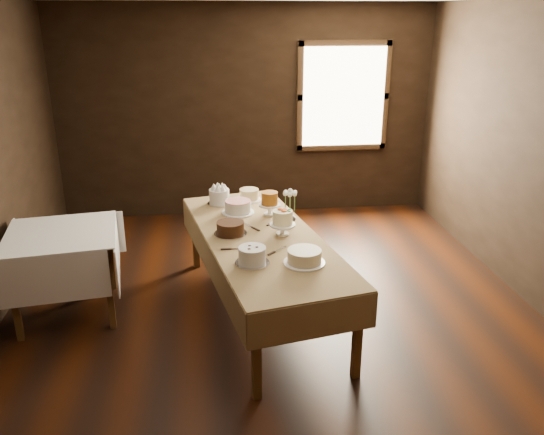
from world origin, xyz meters
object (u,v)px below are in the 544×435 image
at_px(display_table, 261,242).
at_px(cake_caramel, 270,205).
at_px(cake_server_d, 277,221).
at_px(flower_vase, 290,217).
at_px(cake_server_c, 249,226).
at_px(cake_server_e, 240,249).
at_px(cake_flowers, 283,224).
at_px(cake_meringue, 219,197).
at_px(cake_server_a, 280,249).
at_px(cake_cream, 304,257).
at_px(cake_lattice, 238,208).
at_px(side_table, 62,243).
at_px(cake_server_b, 309,251).
at_px(cake_speckled, 249,195).
at_px(cake_chocolate, 230,229).
at_px(cake_swirl, 252,256).

xyz_separation_m(display_table, cake_caramel, (0.14, 0.53, 0.16)).
height_order(cake_server_d, flower_vase, flower_vase).
height_order(cake_server_c, cake_server_e, same).
bearing_deg(cake_flowers, flower_vase, 68.50).
distance_m(cake_meringue, cake_server_a, 1.33).
relative_size(cake_cream, cake_server_d, 1.56).
bearing_deg(cake_lattice, display_table, -74.70).
bearing_deg(side_table, cake_meringue, 25.94).
bearing_deg(cake_server_b, cake_speckled, 178.17).
bearing_deg(cake_meringue, side_table, -154.06).
relative_size(cake_meringue, cake_server_d, 1.21).
xyz_separation_m(cake_server_d, cake_server_e, (-0.40, -0.63, 0.00)).
relative_size(display_table, cake_meringue, 9.20).
relative_size(cake_server_a, cake_server_b, 1.00).
height_order(cake_cream, cake_server_e, cake_cream).
bearing_deg(side_table, cake_cream, -21.86).
xyz_separation_m(cake_lattice, cake_server_b, (0.54, -1.01, -0.05)).
bearing_deg(display_table, cake_flowers, 1.41).
distance_m(cake_chocolate, cake_server_a, 0.56).
relative_size(cake_meringue, cake_cream, 0.77).
bearing_deg(cake_lattice, cake_server_b, -62.14).
relative_size(cake_meringue, cake_server_b, 1.21).
xyz_separation_m(side_table, cake_meringue, (1.45, 0.70, 0.14)).
relative_size(cake_flowers, cake_cream, 0.64).
bearing_deg(cake_caramel, display_table, -104.56).
xyz_separation_m(cake_lattice, cake_cream, (0.45, -1.24, -0.00)).
bearing_deg(cake_server_e, cake_flowers, 35.92).
relative_size(cake_cream, flower_vase, 3.10).
bearing_deg(cake_server_b, cake_lattice, -169.62).
distance_m(cake_meringue, cake_lattice, 0.35).
distance_m(cake_meringue, cake_server_c, 0.72).
distance_m(side_table, cake_server_c, 1.71).
xyz_separation_m(cake_lattice, cake_chocolate, (-0.10, -0.55, -0.00)).
distance_m(cake_cream, cake_server_d, 0.97).
height_order(cake_server_d, cake_server_e, same).
height_order(display_table, cake_swirl, cake_swirl).
distance_m(cake_server_b, cake_server_e, 0.59).
height_order(display_table, flower_vase, flower_vase).
xyz_separation_m(cake_flowers, flower_vase, (0.11, 0.27, -0.04)).
height_order(side_table, cake_server_d, side_table).
bearing_deg(cake_cream, cake_caramel, 97.25).
xyz_separation_m(cake_swirl, cake_server_e, (-0.08, 0.30, -0.06)).
distance_m(cake_lattice, cake_swirl, 1.20).
distance_m(cake_chocolate, cake_cream, 0.88).
distance_m(cake_meringue, cake_server_b, 1.50).
xyz_separation_m(side_table, cake_speckled, (1.77, 0.79, 0.13)).
relative_size(cake_meringue, cake_caramel, 1.17).
bearing_deg(cake_server_d, cake_chocolate, 163.18).
distance_m(cake_chocolate, cake_flowers, 0.47).
xyz_separation_m(cake_flowers, cake_server_d, (-0.01, 0.35, -0.10)).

